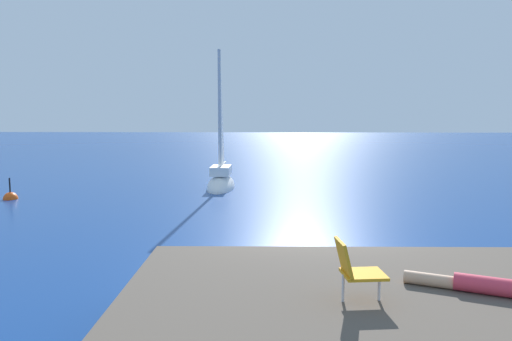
# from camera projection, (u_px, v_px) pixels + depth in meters

# --- Properties ---
(ground_plane) EXTENTS (160.00, 160.00, 0.00)m
(ground_plane) POSITION_uv_depth(u_px,v_px,m) (316.00, 270.00, 10.55)
(ground_plane) COLOR navy
(shore_ledge) EXTENTS (7.90, 3.95, 0.99)m
(shore_ledge) POSITION_uv_depth(u_px,v_px,m) (403.00, 316.00, 6.95)
(shore_ledge) COLOR brown
(shore_ledge) RESTS_ON ground
(boulder_seaward) EXTENTS (1.55, 1.85, 1.01)m
(boulder_seaward) POSITION_uv_depth(u_px,v_px,m) (357.00, 305.00, 8.62)
(boulder_seaward) COLOR #544641
(boulder_seaward) RESTS_ON ground
(boulder_inland) EXTENTS (1.68, 1.81, 0.89)m
(boulder_inland) POSITION_uv_depth(u_px,v_px,m) (415.00, 299.00, 8.91)
(boulder_inland) COLOR #535343
(boulder_inland) RESTS_ON ground
(sailboat_near) EXTENTS (1.24, 3.67, 6.77)m
(sailboat_near) POSITION_uv_depth(u_px,v_px,m) (221.00, 180.00, 22.24)
(sailboat_near) COLOR white
(sailboat_near) RESTS_ON ground
(person_sunbather) EXTENTS (1.66, 0.85, 0.25)m
(person_sunbather) POSITION_uv_depth(u_px,v_px,m) (480.00, 285.00, 6.49)
(person_sunbather) COLOR #DB384C
(person_sunbather) RESTS_ON shore_ledge
(beach_chair) EXTENTS (0.65, 0.54, 0.80)m
(beach_chair) POSITION_uv_depth(u_px,v_px,m) (355.00, 267.00, 6.17)
(beach_chair) COLOR orange
(beach_chair) RESTS_ON shore_ledge
(marker_buoy) EXTENTS (0.56, 0.56, 1.13)m
(marker_buoy) POSITION_uv_depth(u_px,v_px,m) (11.00, 199.00, 19.36)
(marker_buoy) COLOR #EA5114
(marker_buoy) RESTS_ON ground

